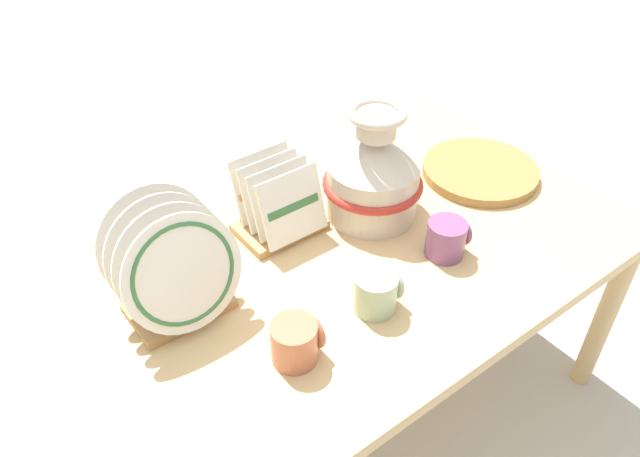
{
  "coord_description": "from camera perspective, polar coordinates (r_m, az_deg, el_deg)",
  "views": [
    {
      "loc": [
        -0.65,
        -0.86,
        1.6
      ],
      "look_at": [
        0.0,
        0.0,
        0.72
      ],
      "focal_mm": 35.0,
      "sensor_mm": 36.0,
      "label": 1
    }
  ],
  "objects": [
    {
      "name": "mug_terracotta_glaze",
      "position": [
        1.24,
        -2.19,
        -10.27
      ],
      "size": [
        0.1,
        0.09,
        0.09
      ],
      "color": "#B76647",
      "rests_on": "display_table"
    },
    {
      "name": "ceramic_vase",
      "position": [
        1.55,
        4.9,
        5.06
      ],
      "size": [
        0.25,
        0.25,
        0.3
      ],
      "color": "beige",
      "rests_on": "display_table"
    },
    {
      "name": "display_table",
      "position": [
        1.5,
        0.0,
        -5.01
      ],
      "size": [
        1.58,
        0.85,
        0.61
      ],
      "color": "tan",
      "rests_on": "ground_plane"
    },
    {
      "name": "dish_rack_round_plates",
      "position": [
        1.31,
        -13.19,
        -3.87
      ],
      "size": [
        0.25,
        0.2,
        0.27
      ],
      "color": "tan",
      "rests_on": "display_table"
    },
    {
      "name": "mug_plum_glaze",
      "position": [
        1.49,
        11.56,
        -0.86
      ],
      "size": [
        0.1,
        0.09,
        0.09
      ],
      "color": "#7A4770",
      "rests_on": "display_table"
    },
    {
      "name": "dish_rack_square_plates",
      "position": [
        1.53,
        -3.76,
        1.81
      ],
      "size": [
        0.21,
        0.18,
        0.19
      ],
      "color": "tan",
      "rests_on": "display_table"
    },
    {
      "name": "mug_sage_glaze",
      "position": [
        1.34,
        5.24,
        -5.76
      ],
      "size": [
        0.1,
        0.09,
        0.09
      ],
      "color": "#9EB28E",
      "rests_on": "display_table"
    },
    {
      "name": "ground_plane",
      "position": [
        1.93,
        0.0,
        -16.97
      ],
      "size": [
        14.0,
        14.0,
        0.0
      ],
      "primitive_type": "plane",
      "color": "#B2ADA3"
    },
    {
      "name": "wicker_charger_stack",
      "position": [
        1.8,
        14.43,
        5.1
      ],
      "size": [
        0.32,
        0.32,
        0.03
      ],
      "color": "olive",
      "rests_on": "display_table"
    }
  ]
}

